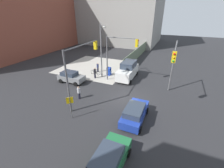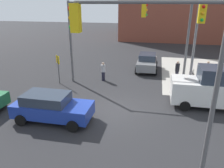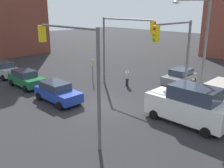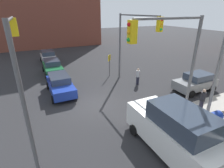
# 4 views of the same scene
# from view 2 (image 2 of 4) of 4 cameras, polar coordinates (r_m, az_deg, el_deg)

# --- Properties ---
(ground_plane) EXTENTS (120.00, 120.00, 0.00)m
(ground_plane) POSITION_cam_2_polar(r_m,az_deg,el_deg) (13.91, 0.61, -6.69)
(ground_plane) COLOR #28282B
(traffic_signal_nw_corner) EXTENTS (6.11, 0.36, 6.50)m
(traffic_signal_nw_corner) POSITION_cam_2_polar(r_m,az_deg,el_deg) (17.32, -3.54, 14.90)
(traffic_signal_nw_corner) COLOR #59595B
(traffic_signal_nw_corner) RESTS_ON ground
(traffic_signal_se_corner) EXTENTS (5.40, 0.36, 6.50)m
(traffic_signal_se_corner) POSITION_cam_2_polar(r_m,az_deg,el_deg) (7.83, 12.07, 7.21)
(traffic_signal_se_corner) COLOR #59595B
(traffic_signal_se_corner) RESTS_ON ground
(traffic_signal_ne_corner) EXTENTS (0.36, 4.61, 6.50)m
(traffic_signal_ne_corner) POSITION_cam_2_polar(r_m,az_deg,el_deg) (15.17, 20.22, 12.55)
(traffic_signal_ne_corner) COLOR #59595B
(traffic_signal_ne_corner) RESTS_ON ground
(street_lamp_corner) EXTENTS (2.23, 1.81, 8.00)m
(street_lamp_corner) POSITION_cam_2_polar(r_m,az_deg,el_deg) (17.96, 20.47, 14.00)
(street_lamp_corner) COLOR slate
(street_lamp_corner) RESTS_ON ground
(warning_sign_two_way) EXTENTS (0.48, 0.48, 2.40)m
(warning_sign_two_way) POSITION_cam_2_polar(r_m,az_deg,el_deg) (18.30, -13.90, 4.98)
(warning_sign_two_way) COLOR #4C4C4C
(warning_sign_two_way) RESTS_ON ground
(mailbox_blue) EXTENTS (0.56, 0.64, 1.43)m
(mailbox_blue) POSITION_cam_2_polar(r_m,az_deg,el_deg) (18.43, 23.12, 1.16)
(mailbox_blue) COLOR navy
(mailbox_blue) RESTS_ON ground
(coupe_blue) EXTENTS (4.42, 2.02, 1.62)m
(coupe_blue) POSITION_cam_2_polar(r_m,az_deg,el_deg) (12.85, -15.56, -5.74)
(coupe_blue) COLOR #1E389E
(coupe_blue) RESTS_ON ground
(coupe_gray) EXTENTS (2.02, 3.87, 1.62)m
(coupe_gray) POSITION_cam_2_polar(r_m,az_deg,el_deg) (21.88, 9.14, 5.68)
(coupe_gray) COLOR slate
(coupe_gray) RESTS_ON ground
(van_white_delivery) EXTENTS (5.40, 2.32, 2.62)m
(van_white_delivery) POSITION_cam_2_polar(r_m,az_deg,el_deg) (15.34, 25.71, -0.94)
(van_white_delivery) COLOR white
(van_white_delivery) RESTS_ON ground
(pedestrian_crossing) EXTENTS (0.36, 0.36, 1.72)m
(pedestrian_crossing) POSITION_cam_2_polar(r_m,az_deg,el_deg) (19.51, 16.66, 3.40)
(pedestrian_crossing) COLOR black
(pedestrian_crossing) RESTS_ON ground
(pedestrian_waiting) EXTENTS (0.36, 0.36, 1.62)m
(pedestrian_waiting) POSITION_cam_2_polar(r_m,az_deg,el_deg) (18.72, -2.30, 3.37)
(pedestrian_waiting) COLOR #B2B2B7
(pedestrian_waiting) RESTS_ON ground
(pedestrian_walking_north) EXTENTS (0.36, 0.36, 1.62)m
(pedestrian_walking_north) POSITION_cam_2_polar(r_m,az_deg,el_deg) (20.78, 23.62, 3.38)
(pedestrian_walking_north) COLOR navy
(pedestrian_walking_north) RESTS_ON ground
(bicycle_leaning_on_fence) EXTENTS (0.05, 1.75, 0.97)m
(bicycle_leaning_on_fence) POSITION_cam_2_polar(r_m,az_deg,el_deg) (20.51, 20.26, 2.18)
(bicycle_leaning_on_fence) COLOR black
(bicycle_leaning_on_fence) RESTS_ON ground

